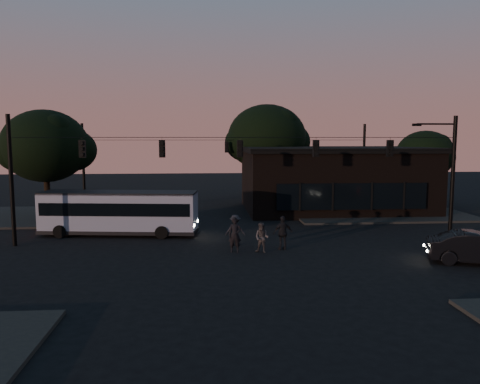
{
  "coord_description": "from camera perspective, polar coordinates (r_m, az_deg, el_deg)",
  "views": [
    {
      "loc": [
        -2.11,
        -23.27,
        6.13
      ],
      "look_at": [
        0.0,
        4.0,
        3.0
      ],
      "focal_mm": 35.0,
      "sensor_mm": 36.0,
      "label": 1
    }
  ],
  "objects": [
    {
      "name": "car",
      "position": [
        25.86,
        27.06,
        -6.13
      ],
      "size": [
        5.04,
        3.14,
        1.57
      ],
      "primitive_type": "imported",
      "rotation": [
        0.0,
        0.0,
        1.23
      ],
      "color": "black",
      "rests_on": "ground"
    },
    {
      "name": "sidewalk_far_right",
      "position": [
        40.31,
        16.14,
        -2.37
      ],
      "size": [
        14.0,
        10.0,
        0.15
      ],
      "primitive_type": "cube",
      "color": "black",
      "rests_on": "ground"
    },
    {
      "name": "tree_left",
      "position": [
        38.18,
        -22.66,
        5.18
      ],
      "size": [
        6.4,
        6.4,
        8.3
      ],
      "color": "black",
      "rests_on": "ground"
    },
    {
      "name": "bus",
      "position": [
        30.77,
        -14.51,
        -2.22
      ],
      "size": [
        10.1,
        3.47,
        2.78
      ],
      "rotation": [
        0.0,
        0.0,
        -0.12
      ],
      "color": "gray",
      "rests_on": "ground"
    },
    {
      "name": "signal_rig_far",
      "position": [
        43.37,
        -1.63,
        3.98
      ],
      "size": [
        26.24,
        0.3,
        7.5
      ],
      "color": "black",
      "rests_on": "ground"
    },
    {
      "name": "signal_rig_near",
      "position": [
        27.41,
        0.0,
        3.01
      ],
      "size": [
        26.24,
        0.3,
        7.5
      ],
      "color": "black",
      "rests_on": "ground"
    },
    {
      "name": "pedestrian_d",
      "position": [
        27.02,
        -0.58,
        -4.66
      ],
      "size": [
        1.18,
        0.71,
        1.78
      ],
      "primitive_type": "imported",
      "rotation": [
        0.0,
        0.0,
        3.09
      ],
      "color": "black",
      "rests_on": "ground"
    },
    {
      "name": "pedestrian_c",
      "position": [
        26.03,
        5.26,
        -4.99
      ],
      "size": [
        1.17,
        0.64,
        1.89
      ],
      "primitive_type": "imported",
      "rotation": [
        0.0,
        0.0,
        3.31
      ],
      "color": "black",
      "rests_on": "ground"
    },
    {
      "name": "tree_right",
      "position": [
        45.93,
        21.61,
        4.21
      ],
      "size": [
        5.2,
        5.2,
        6.86
      ],
      "color": "black",
      "rests_on": "ground"
    },
    {
      "name": "sidewalk_far_left",
      "position": [
        39.59,
        -21.87,
        -2.74
      ],
      "size": [
        14.0,
        10.0,
        0.15
      ],
      "primitive_type": "cube",
      "color": "black",
      "rests_on": "ground"
    },
    {
      "name": "building",
      "position": [
        40.93,
        11.35,
        1.6
      ],
      "size": [
        15.4,
        10.41,
        5.4
      ],
      "color": "black",
      "rests_on": "ground"
    },
    {
      "name": "pedestrian_b",
      "position": [
        25.33,
        2.68,
        -5.59
      ],
      "size": [
        0.99,
        0.92,
        1.63
      ],
      "primitive_type": "imported",
      "rotation": [
        0.0,
        0.0,
        -0.5
      ],
      "color": "#3C3638",
      "rests_on": "ground"
    },
    {
      "name": "ground",
      "position": [
        24.16,
        0.74,
        -8.17
      ],
      "size": [
        120.0,
        120.0,
        0.0
      ],
      "primitive_type": "plane",
      "color": "black",
      "rests_on": "ground"
    },
    {
      "name": "tree_behind",
      "position": [
        45.68,
        3.29,
        6.59
      ],
      "size": [
        7.6,
        7.6,
        9.43
      ],
      "color": "black",
      "rests_on": "ground"
    },
    {
      "name": "pedestrian_a",
      "position": [
        25.39,
        -0.62,
        -5.23
      ],
      "size": [
        0.72,
        0.49,
        1.92
      ],
      "primitive_type": "imported",
      "rotation": [
        0.0,
        0.0,
        -0.05
      ],
      "color": "black",
      "rests_on": "ground"
    }
  ]
}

